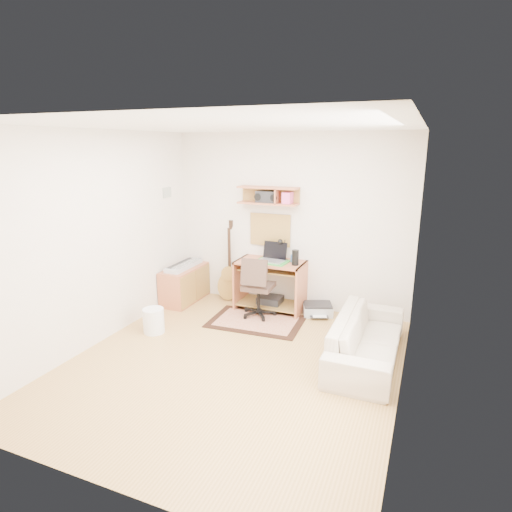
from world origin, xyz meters
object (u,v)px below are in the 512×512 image
at_px(desk, 270,285).
at_px(cabinet, 185,284).
at_px(printer, 317,309).
at_px(sofa, 367,331).
at_px(task_chair, 259,286).

bearing_deg(desk, cabinet, -172.79).
bearing_deg(cabinet, printer, 6.54).
bearing_deg(sofa, task_chair, 66.64).
height_order(task_chair, printer, task_chair).
bearing_deg(task_chair, desk, 77.01).
bearing_deg(sofa, desk, 56.81).
distance_m(desk, task_chair, 0.34).
bearing_deg(task_chair, cabinet, 170.68).
height_order(desk, cabinet, desk).
height_order(task_chair, sofa, task_chair).
xyz_separation_m(task_chair, cabinet, (-1.33, 0.15, -0.18)).
distance_m(task_chair, sofa, 1.78).
bearing_deg(printer, task_chair, -174.93).
relative_size(task_chair, printer, 2.19).
xyz_separation_m(desk, task_chair, (-0.06, -0.33, 0.08)).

